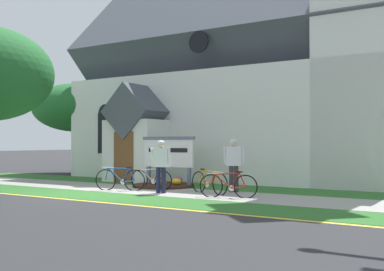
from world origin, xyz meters
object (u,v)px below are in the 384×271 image
(cyclist_in_orange_jersey, at_px, (234,161))
(yard_deciduous_tree, at_px, (76,108))
(bicycle_blue, at_px, (209,182))
(bicycle_orange, at_px, (120,179))
(bicycle_red, at_px, (151,179))
(church_sign, at_px, (168,153))
(cyclist_in_white_jersey, at_px, (161,162))
(bicycle_white, at_px, (229,185))

(cyclist_in_orange_jersey, distance_m, yard_deciduous_tree, 12.46)
(bicycle_blue, bearing_deg, bicycle_orange, -165.61)
(bicycle_red, xyz_separation_m, yard_deciduous_tree, (-8.58, 4.79, 3.15))
(church_sign, distance_m, bicycle_orange, 2.43)
(bicycle_orange, bearing_deg, bicycle_red, 53.31)
(bicycle_blue, bearing_deg, bicycle_red, 177.43)
(church_sign, height_order, cyclist_in_white_jersey, church_sign)
(bicycle_blue, xyz_separation_m, cyclist_in_orange_jersey, (0.52, 0.75, 0.68))
(bicycle_orange, bearing_deg, cyclist_in_orange_jersey, 23.23)
(yard_deciduous_tree, bearing_deg, church_sign, -22.43)
(bicycle_orange, xyz_separation_m, bicycle_red, (0.66, 0.89, -0.02))
(bicycle_red, height_order, yard_deciduous_tree, yard_deciduous_tree)
(bicycle_blue, distance_m, bicycle_red, 2.39)
(church_sign, bearing_deg, yard_deciduous_tree, 157.57)
(yard_deciduous_tree, bearing_deg, bicycle_red, -29.20)
(church_sign, xyz_separation_m, cyclist_in_orange_jersey, (3.09, -0.69, -0.19))
(bicycle_orange, xyz_separation_m, cyclist_in_white_jersey, (1.67, 0.05, 0.63))
(church_sign, xyz_separation_m, yard_deciduous_tree, (-8.40, 3.47, 2.27))
(bicycle_blue, height_order, bicycle_white, bicycle_white)
(cyclist_in_orange_jersey, bearing_deg, bicycle_red, -167.53)
(bicycle_orange, xyz_separation_m, cyclist_in_orange_jersey, (3.57, 1.53, 0.67))
(church_sign, bearing_deg, bicycle_blue, -29.19)
(bicycle_white, xyz_separation_m, cyclist_in_orange_jersey, (-0.54, 1.44, 0.68))
(bicycle_red, distance_m, cyclist_in_white_jersey, 1.47)
(bicycle_orange, relative_size, bicycle_red, 1.01)
(church_sign, relative_size, bicycle_orange, 1.33)
(church_sign, height_order, bicycle_orange, church_sign)
(bicycle_red, bearing_deg, cyclist_in_orange_jersey, 12.47)
(bicycle_red, bearing_deg, church_sign, 97.87)
(bicycle_orange, height_order, yard_deciduous_tree, yard_deciduous_tree)
(cyclist_in_orange_jersey, bearing_deg, bicycle_blue, -124.80)
(bicycle_white, distance_m, yard_deciduous_tree, 13.63)
(bicycle_blue, distance_m, bicycle_orange, 3.15)
(church_sign, bearing_deg, cyclist_in_white_jersey, -61.14)
(bicycle_white, bearing_deg, cyclist_in_white_jersey, -178.99)
(bicycle_orange, distance_m, bicycle_white, 4.11)
(cyclist_in_orange_jersey, xyz_separation_m, yard_deciduous_tree, (-11.49, 4.15, 2.46))
(church_sign, height_order, bicycle_red, church_sign)
(bicycle_white, relative_size, bicycle_red, 1.01)
(bicycle_white, xyz_separation_m, bicycle_red, (-3.45, 0.80, -0.01))
(bicycle_orange, height_order, cyclist_in_white_jersey, cyclist_in_white_jersey)
(bicycle_red, distance_m, yard_deciduous_tree, 10.32)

